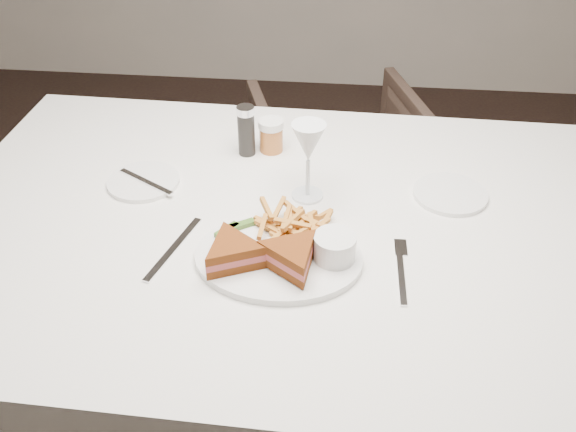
{
  "coord_description": "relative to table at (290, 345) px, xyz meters",
  "views": [
    {
      "loc": [
        0.25,
        -0.83,
        1.55
      ],
      "look_at": [
        0.15,
        0.17,
        0.8
      ],
      "focal_mm": 40.0,
      "sensor_mm": 36.0,
      "label": 1
    }
  ],
  "objects": [
    {
      "name": "table_setting",
      "position": [
        -0.01,
        -0.04,
        0.41
      ],
      "size": [
        0.84,
        0.63,
        0.18
      ],
      "color": "white",
      "rests_on": "table"
    },
    {
      "name": "chair_far",
      "position": [
        0.09,
        0.97,
        -0.08
      ],
      "size": [
        0.72,
        0.7,
        0.6
      ],
      "primitive_type": "imported",
      "rotation": [
        0.0,
        0.0,
        3.45
      ],
      "color": "#45342A",
      "rests_on": "ground"
    },
    {
      "name": "table",
      "position": [
        0.0,
        0.0,
        0.0
      ],
      "size": [
        1.52,
        1.03,
        0.75
      ],
      "primitive_type": "cube",
      "rotation": [
        0.0,
        0.0,
        -0.02
      ],
      "color": "white",
      "rests_on": "ground"
    }
  ]
}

